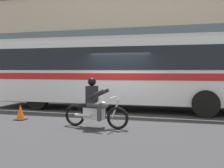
{
  "coord_description": "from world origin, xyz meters",
  "views": [
    {
      "loc": [
        2.74,
        -10.45,
        1.79
      ],
      "look_at": [
        -0.2,
        -0.45,
        1.24
      ],
      "focal_mm": 42.16,
      "sensor_mm": 36.0,
      "label": 1
    }
  ],
  "objects_px": {
    "motorcycle_with_rider": "(95,107)",
    "transit_bus": "(125,68)",
    "traffic_cone": "(20,113)",
    "fire_hydrant": "(207,95)"
  },
  "relations": [
    {
      "from": "motorcycle_with_rider",
      "to": "transit_bus",
      "type": "bearing_deg",
      "value": 89.81
    },
    {
      "from": "transit_bus",
      "to": "traffic_cone",
      "type": "relative_size",
      "value": 22.65
    },
    {
      "from": "transit_bus",
      "to": "motorcycle_with_rider",
      "type": "height_order",
      "value": "transit_bus"
    },
    {
      "from": "transit_bus",
      "to": "motorcycle_with_rider",
      "type": "distance_m",
      "value": 4.19
    },
    {
      "from": "fire_hydrant",
      "to": "motorcycle_with_rider",
      "type": "bearing_deg",
      "value": -118.49
    },
    {
      "from": "motorcycle_with_rider",
      "to": "traffic_cone",
      "type": "xyz_separation_m",
      "value": [
        -3.03,
        0.45,
        -0.4
      ]
    },
    {
      "from": "traffic_cone",
      "to": "transit_bus",
      "type": "bearing_deg",
      "value": 49.44
    },
    {
      "from": "motorcycle_with_rider",
      "to": "fire_hydrant",
      "type": "xyz_separation_m",
      "value": [
        3.68,
        6.78,
        -0.14
      ]
    },
    {
      "from": "transit_bus",
      "to": "traffic_cone",
      "type": "height_order",
      "value": "transit_bus"
    },
    {
      "from": "transit_bus",
      "to": "traffic_cone",
      "type": "bearing_deg",
      "value": -130.56
    }
  ]
}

